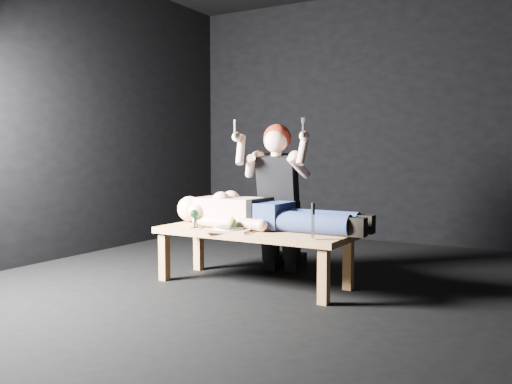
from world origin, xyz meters
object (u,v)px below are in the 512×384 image
lying_man (267,210)px  carving_knife (313,221)px  goblet (195,219)px  kneeling_woman (280,197)px  table (253,257)px  serving_tray (229,230)px

lying_man → carving_knife: (0.57, -0.36, -0.01)m
lying_man → goblet: bearing=-152.5°
kneeling_woman → table: bearing=-97.0°
serving_tray → table: bearing=60.3°
kneeling_woman → lying_man: bearing=-88.4°
lying_man → goblet: size_ratio=11.79×
lying_man → kneeling_woman: bearing=102.5°
serving_tray → goblet: (-0.37, 0.05, 0.07)m
table → goblet: size_ratio=10.68×
kneeling_woman → serving_tray: kneeling_woman is taller
carving_knife → serving_tray: bearing=177.8°
serving_tray → lying_man: bearing=62.8°
table → serving_tray: (-0.11, -0.19, 0.23)m
table → serving_tray: size_ratio=4.90×
kneeling_woman → serving_tray: (-0.08, -0.73, -0.22)m
table → goblet: goblet is taller
lying_man → goblet: 0.60m
goblet → carving_knife: 1.10m
serving_tray → carving_knife: size_ratio=1.25×
table → carving_knife: carving_knife is taller
serving_tray → goblet: goblet is taller
goblet → lying_man: bearing=26.4°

